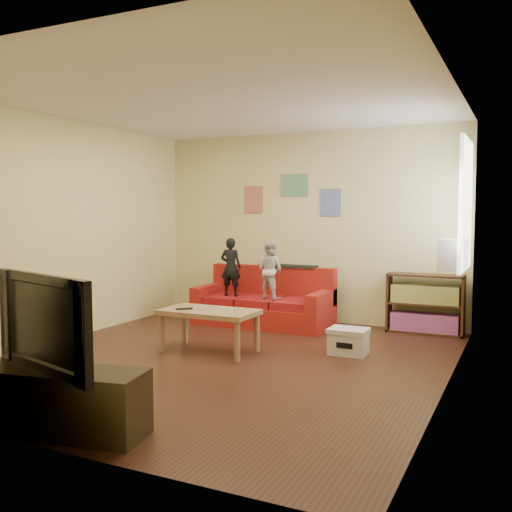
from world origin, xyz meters
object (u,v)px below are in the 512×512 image
at_px(child_a, 231,267).
at_px(coffee_table, 209,316).
at_px(child_b, 270,270).
at_px(tv_stand, 61,401).
at_px(file_box, 348,341).
at_px(sofa, 265,305).
at_px(bookshelf, 425,307).
at_px(television, 59,321).

relative_size(child_a, coffee_table, 0.77).
height_order(child_b, tv_stand, child_b).
distance_m(file_box, tv_stand, 3.28).
bearing_deg(sofa, bookshelf, 9.41).
relative_size(coffee_table, tv_stand, 0.86).
bearing_deg(bookshelf, tv_stand, -111.22).
distance_m(sofa, file_box, 1.92).
xyz_separation_m(child_a, child_b, (0.60, 0.00, -0.02)).
distance_m(sofa, television, 4.25).
bearing_deg(child_a, child_b, 172.16).
xyz_separation_m(sofa, file_box, (1.54, -1.14, -0.13)).
xyz_separation_m(sofa, bookshelf, (2.11, 0.35, 0.07)).
xyz_separation_m(sofa, coffee_table, (0.10, -1.70, 0.13)).
xyz_separation_m(tv_stand, television, (0.00, 0.00, 0.57)).
distance_m(child_a, file_box, 2.31).
distance_m(coffee_table, tv_stand, 2.51).
bearing_deg(coffee_table, child_a, 109.61).
bearing_deg(file_box, tv_stand, -111.29).
height_order(child_a, file_box, child_a).
xyz_separation_m(coffee_table, bookshelf, (2.02, 2.05, -0.07)).
bearing_deg(coffee_table, tv_stand, -84.32).
bearing_deg(file_box, bookshelf, 68.91).
bearing_deg(bookshelf, coffee_table, -134.45).
height_order(coffee_table, tv_stand, coffee_table).
bearing_deg(bookshelf, child_b, -165.33).
bearing_deg(sofa, child_a, -160.07).
bearing_deg(bookshelf, sofa, -170.59).
bearing_deg(television, bookshelf, 85.68).
relative_size(sofa, child_a, 2.29).
bearing_deg(file_box, child_b, 144.79).
height_order(child_b, coffee_table, child_b).
height_order(child_b, television, child_b).
xyz_separation_m(sofa, television, (0.35, -4.20, 0.53)).
bearing_deg(file_box, coffee_table, -158.71).
bearing_deg(child_b, child_a, 13.53).
height_order(coffee_table, file_box, coffee_table).
bearing_deg(television, child_b, 109.70).
distance_m(bookshelf, tv_stand, 4.88).
relative_size(bookshelf, television, 0.81).
xyz_separation_m(child_b, television, (0.20, -4.04, 0.02)).
bearing_deg(tv_stand, coffee_table, 85.04).
xyz_separation_m(child_a, television, (0.80, -4.04, 0.00)).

